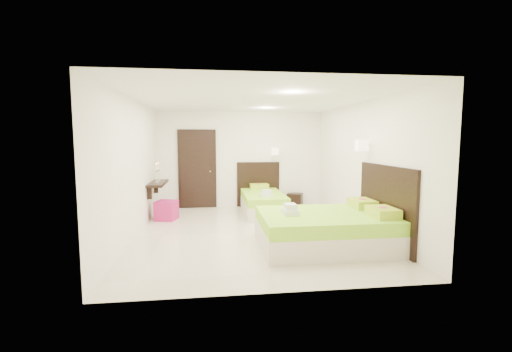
{
  "coord_description": "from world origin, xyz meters",
  "views": [
    {
      "loc": [
        -0.78,
        -6.63,
        1.83
      ],
      "look_at": [
        0.1,
        0.3,
        1.1
      ],
      "focal_mm": 24.0,
      "sensor_mm": 36.0,
      "label": 1
    }
  ],
  "objects": [
    {
      "name": "door",
      "position": [
        -1.2,
        2.7,
        1.05
      ],
      "size": [
        1.02,
        0.15,
        2.14
      ],
      "color": "black",
      "rests_on": "ground"
    },
    {
      "name": "bed_double",
      "position": [
        1.22,
        -1.05,
        0.33
      ],
      "size": [
        2.24,
        1.9,
        1.85
      ],
      "color": "beige",
      "rests_on": "ground"
    },
    {
      "name": "ottoman",
      "position": [
        -1.86,
        1.33,
        0.22
      ],
      "size": [
        0.54,
        0.54,
        0.44
      ],
      "primitive_type": "cube",
      "rotation": [
        0.0,
        0.0,
        -0.26
      ],
      "color": "#A2155A",
      "rests_on": "ground"
    },
    {
      "name": "nightstand",
      "position": [
        1.49,
        2.59,
        0.18
      ],
      "size": [
        0.51,
        0.49,
        0.36
      ],
      "primitive_type": "cube",
      "rotation": [
        0.0,
        0.0,
        -0.42
      ],
      "color": "black",
      "rests_on": "ground"
    },
    {
      "name": "bed_single",
      "position": [
        0.47,
        1.84,
        0.3
      ],
      "size": [
        1.18,
        1.97,
        1.62
      ],
      "color": "beige",
      "rests_on": "ground"
    },
    {
      "name": "floor",
      "position": [
        0.0,
        0.0,
        0.0
      ],
      "size": [
        5.5,
        5.5,
        0.0
      ],
      "primitive_type": "plane",
      "color": "beige",
      "rests_on": "ground"
    },
    {
      "name": "console_shelf",
      "position": [
        -2.08,
        1.6,
        0.82
      ],
      "size": [
        0.35,
        1.2,
        0.78
      ],
      "color": "black",
      "rests_on": "ground"
    }
  ]
}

